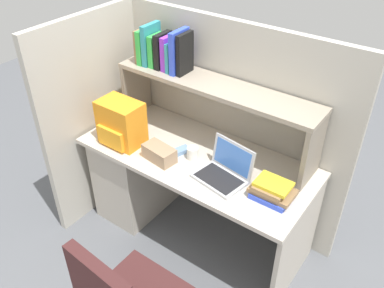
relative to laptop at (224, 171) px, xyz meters
name	(u,v)px	position (x,y,z in m)	size (l,w,h in m)	color
ground_plane	(196,231)	(-0.27, 0.09, -0.78)	(8.00, 8.00, 0.00)	#595B60
desk	(155,172)	(-0.66, 0.09, -0.38)	(1.60, 0.70, 0.73)	beige
cubicle_partition_rear	(227,125)	(-0.27, 0.47, -0.01)	(1.84, 0.05, 1.55)	#B2ADA0
cubicle_partition_left	(101,114)	(-1.12, 0.04, -0.01)	(0.05, 1.06, 1.55)	#B2ADA0
overhead_hutch	(215,97)	(-0.27, 0.29, 0.30)	(1.44, 0.28, 0.45)	gray
reference_books_on_shelf	(163,50)	(-0.70, 0.29, 0.53)	(0.39, 0.19, 0.29)	olive
laptop	(224,171)	(0.00, 0.00, 0.00)	(0.35, 0.30, 0.22)	#B7BABF
backpack	(121,123)	(-0.78, -0.09, 0.10)	(0.30, 0.23, 0.31)	orange
computer_mouse	(182,150)	(-0.37, 0.05, -0.03)	(0.06, 0.10, 0.03)	#7299C6
paper_cup	(193,153)	(-0.27, 0.04, -0.01)	(0.08, 0.08, 0.09)	white
tissue_box	(159,153)	(-0.44, -0.10, 0.00)	(0.22, 0.12, 0.10)	#9E7F60
desk_book_stack	(272,190)	(0.32, 0.01, 0.00)	(0.26, 0.18, 0.11)	blue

